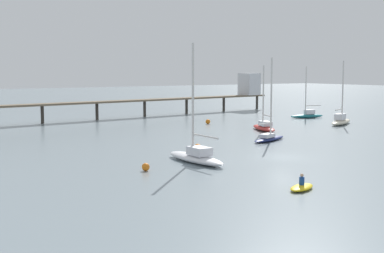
# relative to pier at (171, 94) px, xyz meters

# --- Properties ---
(ground_plane) EXTENTS (400.00, 400.00, 0.00)m
(ground_plane) POSITION_rel_pier_xyz_m (-15.20, -46.50, -3.83)
(ground_plane) COLOR gray
(pier) EXTENTS (77.25, 12.23, 7.48)m
(pier) POSITION_rel_pier_xyz_m (0.00, 0.00, 0.00)
(pier) COLOR brown
(pier) RESTS_ON ground_plane
(sailboat_white) EXTENTS (2.11, 8.06, 10.54)m
(sailboat_white) POSITION_rel_pier_xyz_m (-23.54, -44.64, -3.18)
(sailboat_white) COLOR white
(sailboat_white) RESTS_ON ground_plane
(sailboat_red) EXTENTS (3.99, 7.10, 8.75)m
(sailboat_red) POSITION_rel_pier_xyz_m (-2.32, -28.73, -3.22)
(sailboat_red) COLOR red
(sailboat_red) RESTS_ON ground_plane
(sailboat_teal) EXTENTS (6.41, 2.72, 8.73)m
(sailboat_teal) POSITION_rel_pier_xyz_m (16.25, -18.01, -3.19)
(sailboat_teal) COLOR #1E727A
(sailboat_teal) RESTS_ON ground_plane
(sailboat_navy) EXTENTS (6.50, 3.72, 9.57)m
(sailboat_navy) POSITION_rel_pier_xyz_m (-8.64, -37.13, -3.21)
(sailboat_navy) COLOR navy
(sailboat_navy) RESTS_ON ground_plane
(sailboat_cream) EXTENTS (7.83, 5.12, 9.53)m
(sailboat_cream) POSITION_rel_pier_xyz_m (12.60, -28.73, -3.13)
(sailboat_cream) COLOR beige
(sailboat_cream) RESTS_ON ground_plane
(dinghy_yellow) EXTENTS (2.96, 2.22, 1.14)m
(dinghy_yellow) POSITION_rel_pier_xyz_m (-23.36, -57.69, -3.62)
(dinghy_yellow) COLOR yellow
(dinghy_yellow) RESTS_ON ground_plane
(mooring_buoy_inner) EXTENTS (0.73, 0.73, 0.73)m
(mooring_buoy_inner) POSITION_rel_pier_xyz_m (-3.62, -17.20, -3.47)
(mooring_buoy_inner) COLOR orange
(mooring_buoy_inner) RESTS_ON ground_plane
(mooring_buoy_far) EXTENTS (0.65, 0.65, 0.65)m
(mooring_buoy_far) POSITION_rel_pier_xyz_m (-29.17, -45.80, -3.51)
(mooring_buoy_far) COLOR orange
(mooring_buoy_far) RESTS_ON ground_plane
(mooring_buoy_outer) EXTENTS (0.80, 0.80, 0.80)m
(mooring_buoy_outer) POSITION_rel_pier_xyz_m (-19.98, -39.48, -3.43)
(mooring_buoy_outer) COLOR orange
(mooring_buoy_outer) RESTS_ON ground_plane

